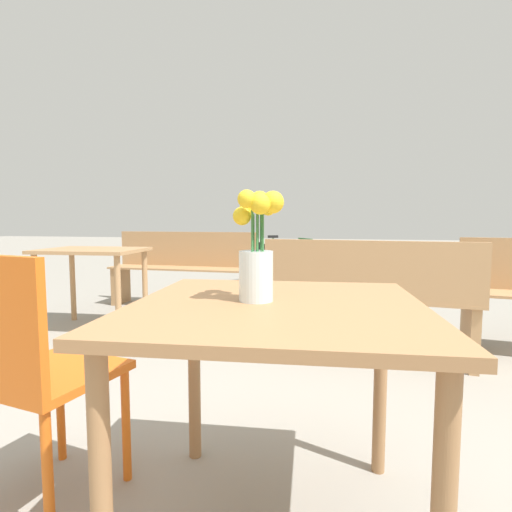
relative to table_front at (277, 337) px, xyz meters
name	(u,v)px	position (x,y,z in m)	size (l,w,h in m)	color
table_front	(277,337)	(0.00, 0.00, 0.00)	(0.92, 0.91, 0.74)	#9E7047
flower_vase	(257,253)	(-0.06, 0.01, 0.25)	(0.16, 0.17, 0.34)	silver
cafe_chair	(30,365)	(-0.81, -0.06, -0.13)	(0.47, 0.47, 0.88)	orange
bench_middle	(185,265)	(-1.55, 3.15, -0.17)	(1.71, 0.42, 0.85)	tan
bench_far	(368,297)	(0.39, 1.69, -0.18)	(1.48, 0.54, 0.85)	tan
table_back	(92,262)	(-1.99, 2.04, -0.03)	(0.90, 0.69, 0.73)	tan
bicycle	(282,260)	(-0.71, 5.29, -0.30)	(1.34, 0.88, 0.74)	black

